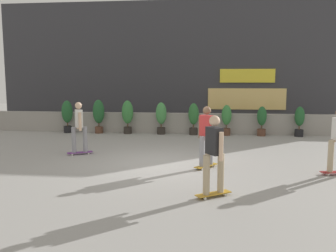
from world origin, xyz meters
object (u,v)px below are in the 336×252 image
at_px(potted_plant_1, 99,114).
at_px(skater_far_left, 79,126).
at_px(potted_plant_2, 128,114).
at_px(potted_plant_4, 194,117).
at_px(potted_plant_3, 161,116).
at_px(potted_plant_7, 299,120).
at_px(potted_plant_5, 226,118).
at_px(potted_plant_6, 262,120).
at_px(skater_far_right, 214,152).
at_px(skater_by_wall_left, 207,134).
at_px(potted_plant_0, 67,114).

height_order(potted_plant_1, skater_far_left, skater_far_left).
distance_m(potted_plant_2, potted_plant_4, 2.94).
relative_size(potted_plant_2, potted_plant_3, 1.05).
relative_size(potted_plant_2, potted_plant_7, 1.16).
distance_m(potted_plant_1, skater_far_left, 4.65).
relative_size(potted_plant_5, potted_plant_7, 1.03).
height_order(potted_plant_2, potted_plant_6, potted_plant_2).
height_order(potted_plant_2, skater_far_left, skater_far_left).
height_order(skater_far_right, skater_by_wall_left, same).
bearing_deg(potted_plant_0, potted_plant_7, 0.00).
distance_m(potted_plant_7, skater_far_right, 9.17).
distance_m(potted_plant_1, potted_plant_2, 1.33).
distance_m(potted_plant_1, skater_by_wall_left, 7.68).
relative_size(potted_plant_1, skater_far_left, 0.89).
relative_size(potted_plant_2, potted_plant_5, 1.12).
relative_size(potted_plant_3, skater_far_right, 0.83).
relative_size(skater_far_left, skater_by_wall_left, 1.00).
relative_size(potted_plant_0, potted_plant_1, 0.97).
distance_m(potted_plant_4, potted_plant_6, 2.92).
height_order(potted_plant_2, skater_far_right, skater_far_right).
height_order(potted_plant_4, skater_far_left, skater_far_left).
bearing_deg(potted_plant_7, potted_plant_1, -180.00).
height_order(potted_plant_4, skater_far_right, skater_far_right).
distance_m(potted_plant_2, skater_by_wall_left, 6.92).
bearing_deg(potted_plant_4, skater_far_left, -127.24).
distance_m(potted_plant_7, skater_far_left, 9.20).
distance_m(potted_plant_2, potted_plant_5, 4.37).
xyz_separation_m(potted_plant_3, potted_plant_4, (1.43, 0.00, -0.02)).
relative_size(potted_plant_4, potted_plant_5, 1.04).
relative_size(potted_plant_4, potted_plant_7, 1.08).
height_order(potted_plant_2, potted_plant_3, potted_plant_2).
xyz_separation_m(potted_plant_2, potted_plant_4, (2.94, 0.00, -0.08)).
bearing_deg(potted_plant_4, potted_plant_3, 180.00).
bearing_deg(skater_far_left, potted_plant_1, 99.68).
distance_m(potted_plant_5, potted_plant_6, 1.50).
bearing_deg(potted_plant_5, potted_plant_6, 0.00).
bearing_deg(potted_plant_0, skater_by_wall_left, -43.16).
bearing_deg(potted_plant_6, skater_by_wall_left, -111.35).
xyz_separation_m(potted_plant_2, skater_by_wall_left, (3.54, -5.94, 0.08)).
relative_size(potted_plant_4, potted_plant_6, 1.09).
relative_size(skater_far_right, skater_by_wall_left, 1.00).
relative_size(potted_plant_6, skater_far_left, 0.75).
height_order(potted_plant_2, skater_by_wall_left, skater_by_wall_left).
bearing_deg(skater_far_left, skater_by_wall_left, -18.36).
xyz_separation_m(skater_far_right, skater_by_wall_left, (-0.17, 2.43, 0.00)).
relative_size(potted_plant_1, potted_plant_6, 1.19).
bearing_deg(skater_by_wall_left, skater_far_right, -86.09).
bearing_deg(potted_plant_0, skater_far_left, -63.84).
relative_size(potted_plant_3, potted_plant_7, 1.11).
xyz_separation_m(potted_plant_2, potted_plant_6, (5.86, 0.00, -0.16)).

